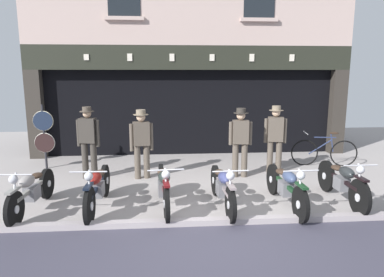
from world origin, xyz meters
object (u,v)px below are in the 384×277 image
Objects in this scene: motorcycle_center_left at (164,186)px; motorcycle_left at (98,187)px; motorcycle_far_left at (31,190)px; advert_board_near at (256,98)px; salesman_left at (88,139)px; leaning_bicycle at (324,152)px; motorcycle_center_right at (286,186)px; tyre_sign_pole at (44,133)px; motorcycle_center at (223,186)px; shopkeeper_center at (142,141)px; assistant_far_right at (275,136)px; salesman_right at (240,139)px; advert_board_far at (291,95)px; motorcycle_right at (342,181)px.

motorcycle_left is at bearing -6.26° from motorcycle_center_left.
advert_board_near reaches higher than motorcycle_far_left.
salesman_left is 0.99× the size of leaning_bicycle.
tyre_sign_pole reaches higher than motorcycle_center_right.
motorcycle_left reaches higher than motorcycle_center.
shopkeeper_center is 3.35m from assistant_far_right.
salesman_right is at bearing 168.59° from shopkeeper_center.
motorcycle_left is 2.10m from shopkeeper_center.
assistant_far_right is (5.24, 2.21, 0.54)m from motorcycle_far_left.
motorcycle_center_left is 1.21× the size of shopkeeper_center.
advert_board_near reaches higher than salesman_right.
advert_board_near is 0.53× the size of leaning_bicycle.
motorcycle_left is at bearing -57.57° from tyre_sign_pole.
salesman_right is at bearing 117.99° from leaning_bicycle.
shopkeeper_center is at bearing -53.74° from motorcycle_center.
advert_board_far is at bearing -123.72° from salesman_right.
motorcycle_center_left is 1.20× the size of salesman_right.
salesman_left is 1.03× the size of salesman_right.
advert_board_far reaches higher than leaning_bicycle.
salesman_left is at bearing -156.52° from advert_board_far.
motorcycle_right is 2.01× the size of advert_board_far.
salesman_left is (-1.78, 2.02, 0.53)m from motorcycle_center_left.
motorcycle_far_left is 0.98× the size of motorcycle_center.
motorcycle_center is 1.17× the size of salesman_left.
motorcycle_center_left is at bearing -44.16° from tyre_sign_pole.
advert_board_near is at bearing -153.05° from shopkeeper_center.
assistant_far_right is 1.00× the size of tyre_sign_pole.
shopkeeper_center is at bearing -22.51° from tyre_sign_pole.
shopkeeper_center is 4.35m from advert_board_near.
assistant_far_right is 6.01m from tyre_sign_pole.
advert_board_near is 2.69m from leaning_bicycle.
advert_board_near is (3.41, 2.58, 0.81)m from shopkeeper_center.
salesman_right is at bearing -48.68° from motorcycle_right.
motorcycle_far_left is 1.19m from motorcycle_left.
motorcycle_center_right is 1.25× the size of shopkeeper_center.
motorcycle_right is at bearing -176.28° from motorcycle_far_left.
motorcycle_center_right is at bearing 108.40° from salesman_right.
motorcycle_center is at bearing -3.96° from motorcycle_center_right.
motorcycle_center_right reaches higher than motorcycle_center.
motorcycle_center is at bearing -177.78° from motorcycle_far_left.
leaning_bicycle is at bearing -154.43° from motorcycle_far_left.
motorcycle_right is at bearing 144.26° from shopkeeper_center.
motorcycle_far_left is 0.98× the size of motorcycle_center_left.
motorcycle_center_right is 5.15m from advert_board_far.
motorcycle_left is (1.19, 0.02, 0.02)m from motorcycle_far_left.
shopkeeper_center is 2.38m from salesman_right.
advert_board_far is 2.31m from leaning_bicycle.
leaning_bicycle is at bearing -155.50° from salesman_right.
motorcycle_left is 1.03× the size of motorcycle_right.
motorcycle_center_right is at bearing -97.05° from advert_board_near.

